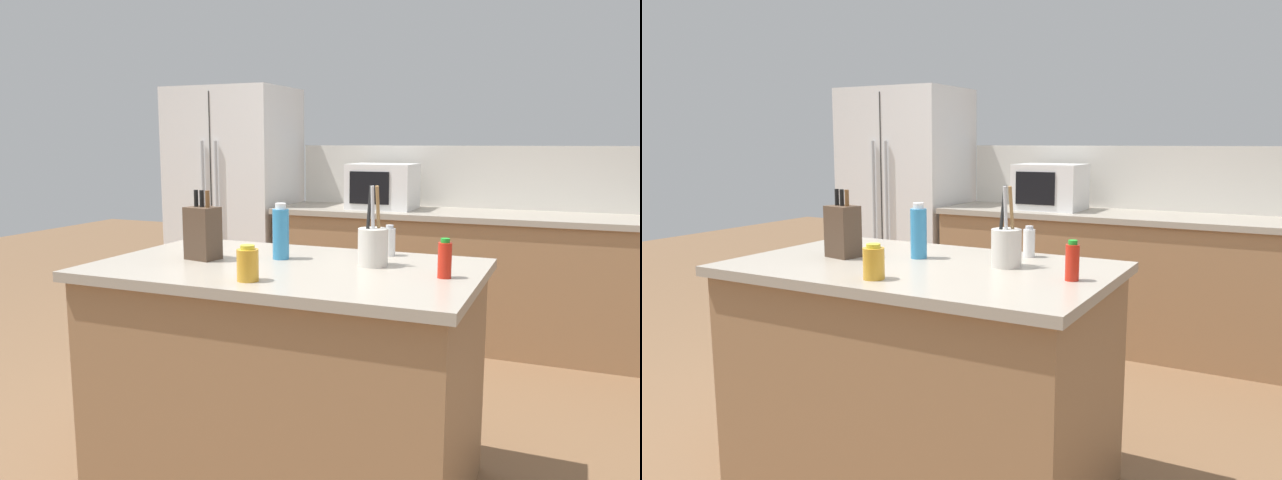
% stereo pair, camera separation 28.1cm
% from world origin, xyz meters
% --- Properties ---
extents(back_counter_run, '(2.69, 0.66, 0.94)m').
position_xyz_m(back_counter_run, '(0.30, 2.20, 0.47)').
color(back_counter_run, '#936B47').
rests_on(back_counter_run, ground_plane).
extents(wall_backsplash, '(2.65, 0.03, 0.46)m').
position_xyz_m(wall_backsplash, '(0.30, 2.52, 1.17)').
color(wall_backsplash, beige).
rests_on(wall_backsplash, back_counter_run).
extents(kitchen_island, '(1.53, 0.93, 0.94)m').
position_xyz_m(kitchen_island, '(0.00, 0.00, 0.47)').
color(kitchen_island, '#936B47').
rests_on(kitchen_island, ground_plane).
extents(refrigerator, '(0.93, 0.75, 1.85)m').
position_xyz_m(refrigerator, '(-1.55, 2.25, 0.93)').
color(refrigerator, white).
rests_on(refrigerator, ground_plane).
extents(microwave, '(0.47, 0.39, 0.33)m').
position_xyz_m(microwave, '(-0.27, 2.20, 1.10)').
color(microwave, white).
rests_on(microwave, back_counter_run).
extents(knife_block, '(0.15, 0.12, 0.29)m').
position_xyz_m(knife_block, '(-0.38, -0.02, 1.05)').
color(knife_block, '#4C3828').
rests_on(knife_block, kitchen_island).
extents(utensil_crock, '(0.12, 0.12, 0.32)m').
position_xyz_m(utensil_crock, '(0.33, 0.11, 1.02)').
color(utensil_crock, beige).
rests_on(utensil_crock, kitchen_island).
extents(salt_shaker, '(0.05, 0.05, 0.13)m').
position_xyz_m(salt_shaker, '(0.32, 0.36, 1.00)').
color(salt_shaker, silver).
rests_on(salt_shaker, kitchen_island).
extents(hot_sauce_bottle, '(0.05, 0.05, 0.15)m').
position_xyz_m(hot_sauce_bottle, '(0.63, 0.00, 1.01)').
color(hot_sauce_bottle, red).
rests_on(hot_sauce_bottle, kitchen_island).
extents(honey_jar, '(0.08, 0.08, 0.13)m').
position_xyz_m(honey_jar, '(0.00, -0.32, 1.00)').
color(honey_jar, gold).
rests_on(honey_jar, kitchen_island).
extents(dish_soap_bottle, '(0.07, 0.07, 0.24)m').
position_xyz_m(dish_soap_bottle, '(-0.08, 0.11, 1.05)').
color(dish_soap_bottle, '#3384BC').
rests_on(dish_soap_bottle, kitchen_island).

